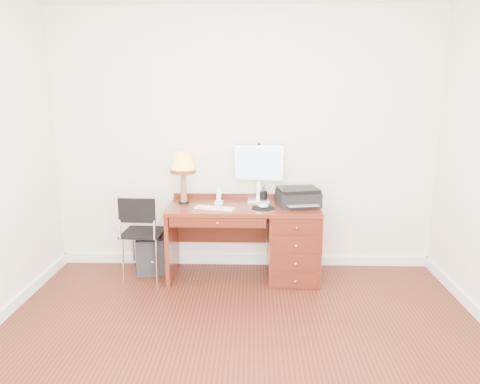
{
  "coord_description": "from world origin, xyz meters",
  "views": [
    {
      "loc": [
        0.09,
        -3.12,
        1.9
      ],
      "look_at": [
        -0.03,
        1.2,
        0.93
      ],
      "focal_mm": 35.0,
      "sensor_mm": 36.0,
      "label": 1
    }
  ],
  "objects_px": {
    "phone": "(219,200)",
    "desk": "(275,238)",
    "monitor": "(259,166)",
    "printer": "(298,197)",
    "equipment_box": "(152,254)",
    "leg_lamp": "(183,166)",
    "chair": "(142,228)"
  },
  "relations": [
    {
      "from": "leg_lamp",
      "to": "phone",
      "type": "xyz_separation_m",
      "value": [
        0.36,
        -0.04,
        -0.34
      ]
    },
    {
      "from": "equipment_box",
      "to": "desk",
      "type": "bearing_deg",
      "value": -15.65
    },
    {
      "from": "monitor",
      "to": "phone",
      "type": "bearing_deg",
      "value": -148.69
    },
    {
      "from": "monitor",
      "to": "chair",
      "type": "bearing_deg",
      "value": -161.6
    },
    {
      "from": "desk",
      "to": "equipment_box",
      "type": "height_order",
      "value": "desk"
    },
    {
      "from": "leg_lamp",
      "to": "equipment_box",
      "type": "height_order",
      "value": "leg_lamp"
    },
    {
      "from": "phone",
      "to": "equipment_box",
      "type": "xyz_separation_m",
      "value": [
        -0.71,
        0.06,
        -0.61
      ]
    },
    {
      "from": "monitor",
      "to": "leg_lamp",
      "type": "xyz_separation_m",
      "value": [
        -0.76,
        -0.16,
        0.02
      ]
    },
    {
      "from": "equipment_box",
      "to": "monitor",
      "type": "bearing_deg",
      "value": -4.3
    },
    {
      "from": "printer",
      "to": "phone",
      "type": "height_order",
      "value": "printer"
    },
    {
      "from": "desk",
      "to": "monitor",
      "type": "height_order",
      "value": "monitor"
    },
    {
      "from": "printer",
      "to": "equipment_box",
      "type": "xyz_separation_m",
      "value": [
        -1.5,
        0.09,
        -0.65
      ]
    },
    {
      "from": "equipment_box",
      "to": "chair",
      "type": "bearing_deg",
      "value": -123.93
    },
    {
      "from": "monitor",
      "to": "desk",
      "type": "bearing_deg",
      "value": -48.85
    },
    {
      "from": "printer",
      "to": "leg_lamp",
      "type": "bearing_deg",
      "value": 165.7
    },
    {
      "from": "phone",
      "to": "desk",
      "type": "bearing_deg",
      "value": 3.81
    },
    {
      "from": "printer",
      "to": "leg_lamp",
      "type": "relative_size",
      "value": 0.87
    },
    {
      "from": "chair",
      "to": "phone",
      "type": "bearing_deg",
      "value": 9.41
    },
    {
      "from": "leg_lamp",
      "to": "chair",
      "type": "relative_size",
      "value": 0.61
    },
    {
      "from": "printer",
      "to": "equipment_box",
      "type": "relative_size",
      "value": 1.2
    },
    {
      "from": "desk",
      "to": "equipment_box",
      "type": "bearing_deg",
      "value": 175.72
    },
    {
      "from": "chair",
      "to": "monitor",
      "type": "bearing_deg",
      "value": 16.77
    },
    {
      "from": "leg_lamp",
      "to": "chair",
      "type": "distance_m",
      "value": 0.75
    },
    {
      "from": "desk",
      "to": "monitor",
      "type": "xyz_separation_m",
      "value": [
        -0.17,
        0.23,
        0.7
      ]
    },
    {
      "from": "equipment_box",
      "to": "leg_lamp",
      "type": "bearing_deg",
      "value": -14.89
    },
    {
      "from": "monitor",
      "to": "chair",
      "type": "distance_m",
      "value": 1.35
    },
    {
      "from": "desk",
      "to": "monitor",
      "type": "relative_size",
      "value": 2.62
    },
    {
      "from": "monitor",
      "to": "printer",
      "type": "height_order",
      "value": "monitor"
    },
    {
      "from": "monitor",
      "to": "equipment_box",
      "type": "distance_m",
      "value": 1.45
    },
    {
      "from": "chair",
      "to": "equipment_box",
      "type": "xyz_separation_m",
      "value": [
        0.06,
        0.15,
        -0.33
      ]
    },
    {
      "from": "monitor",
      "to": "printer",
      "type": "xyz_separation_m",
      "value": [
        0.39,
        -0.22,
        -0.27
      ]
    },
    {
      "from": "leg_lamp",
      "to": "chair",
      "type": "xyz_separation_m",
      "value": [
        -0.41,
        -0.13,
        -0.62
      ]
    }
  ]
}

